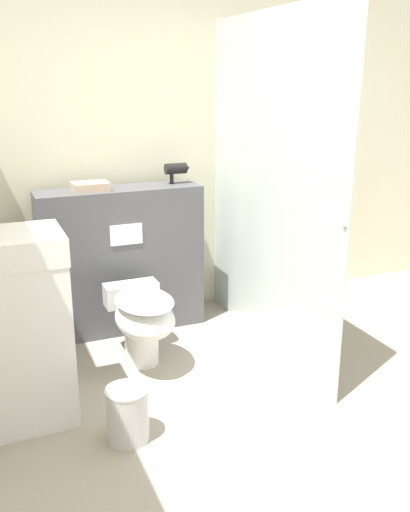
{
  "coord_description": "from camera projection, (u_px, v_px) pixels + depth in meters",
  "views": [
    {
      "loc": [
        -1.31,
        -1.94,
        1.75
      ],
      "look_at": [
        0.0,
        1.23,
        0.67
      ],
      "focal_mm": 40.0,
      "sensor_mm": 36.0,
      "label": 1
    }
  ],
  "objects": [
    {
      "name": "shower_glass",
      "position": [
        269.0,
        189.0,
        3.61
      ],
      "size": [
        0.04,
        1.7,
        2.14
      ],
      "color": "silver",
      "rests_on": "ground_plane"
    },
    {
      "name": "ground_plane",
      "position": [
        303.0,
        462.0,
        2.71
      ],
      "size": [
        12.0,
        12.0,
        0.0
      ],
      "primitive_type": "plane",
      "color": "#9E9384"
    },
    {
      "name": "wall_back",
      "position": [
        160.0,
        148.0,
        4.17
      ],
      "size": [
        8.0,
        0.06,
        2.5
      ],
      "color": "beige",
      "rests_on": "ground_plane"
    },
    {
      "name": "waste_bin",
      "position": [
        128.0,
        414.0,
        2.84
      ],
      "size": [
        0.22,
        0.22,
        0.28
      ],
      "color": "silver",
      "rests_on": "ground_plane"
    },
    {
      "name": "folded_towel",
      "position": [
        91.0,
        186.0,
        3.78
      ],
      "size": [
        0.24,
        0.18,
        0.06
      ],
      "color": "tan",
      "rests_on": "partition_panel"
    },
    {
      "name": "toilet",
      "position": [
        142.0,
        319.0,
        3.52
      ],
      "size": [
        0.35,
        0.62,
        0.47
      ],
      "color": "white",
      "rests_on": "ground_plane"
    },
    {
      "name": "hair_drier",
      "position": [
        177.0,
        169.0,
        4.01
      ],
      "size": [
        0.18,
        0.08,
        0.14
      ],
      "color": "black",
      "rests_on": "partition_panel"
    },
    {
      "name": "partition_panel",
      "position": [
        122.0,
        260.0,
        4.02
      ],
      "size": [
        1.13,
        0.31,
        1.03
      ],
      "color": "#4C4C51",
      "rests_on": "ground_plane"
    },
    {
      "name": "sink_vanity",
      "position": [
        7.0,
        331.0,
        2.9
      ],
      "size": [
        0.62,
        0.44,
        1.16
      ],
      "color": "white",
      "rests_on": "ground_plane"
    }
  ]
}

